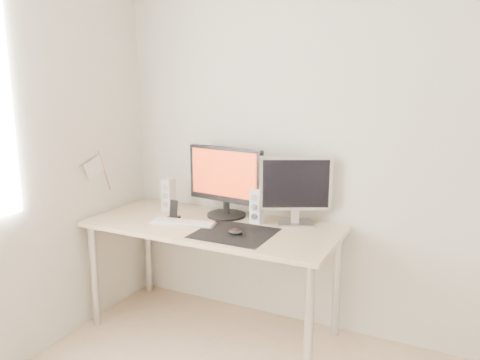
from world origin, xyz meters
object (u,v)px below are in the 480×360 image
(keyboard, at_px, (183,223))
(phone_dock, at_px, (174,213))
(mouse, at_px, (235,232))
(speaker_right, at_px, (257,206))
(speaker_left, at_px, (169,195))
(second_monitor, at_px, (295,187))
(main_monitor, at_px, (225,179))
(desk, at_px, (213,235))

(keyboard, xyz_separation_m, phone_dock, (-0.12, 0.07, 0.03))
(mouse, xyz_separation_m, speaker_right, (0.01, 0.29, 0.09))
(mouse, relative_size, speaker_right, 0.44)
(speaker_left, height_order, speaker_right, same)
(second_monitor, bearing_deg, keyboard, -154.82)
(second_monitor, height_order, phone_dock, second_monitor)
(speaker_right, bearing_deg, mouse, -92.30)
(main_monitor, xyz_separation_m, phone_dock, (-0.29, -0.19, -0.22))
(speaker_left, xyz_separation_m, phone_dock, (0.15, -0.15, -0.07))
(mouse, bearing_deg, desk, 148.98)
(desk, bearing_deg, keyboard, -154.12)
(speaker_left, bearing_deg, phone_dock, -46.82)
(speaker_left, height_order, phone_dock, speaker_left)
(mouse, height_order, speaker_right, speaker_right)
(speaker_right, bearing_deg, keyboard, -150.54)
(mouse, distance_m, phone_dock, 0.53)
(desk, relative_size, phone_dock, 12.86)
(main_monitor, height_order, keyboard, main_monitor)
(desk, height_order, main_monitor, main_monitor)
(desk, distance_m, main_monitor, 0.38)
(keyboard, bearing_deg, second_monitor, 25.18)
(main_monitor, bearing_deg, speaker_left, -175.37)
(mouse, height_order, desk, mouse)
(speaker_right, relative_size, phone_dock, 1.79)
(second_monitor, xyz_separation_m, speaker_left, (-0.90, -0.07, -0.13))
(main_monitor, distance_m, keyboard, 0.40)
(desk, distance_m, speaker_left, 0.49)
(main_monitor, bearing_deg, keyboard, -122.27)
(desk, distance_m, second_monitor, 0.61)
(desk, xyz_separation_m, phone_dock, (-0.29, -0.01, 0.12))
(speaker_left, distance_m, phone_dock, 0.22)
(desk, height_order, phone_dock, phone_dock)
(desk, relative_size, main_monitor, 2.90)
(speaker_left, distance_m, speaker_right, 0.67)
(speaker_right, bearing_deg, phone_dock, -163.35)
(mouse, xyz_separation_m, keyboard, (-0.40, 0.06, -0.01))
(desk, relative_size, speaker_left, 7.19)
(mouse, relative_size, speaker_left, 0.44)
(main_monitor, bearing_deg, phone_dock, -146.40)
(mouse, height_order, speaker_left, speaker_left)
(desk, height_order, speaker_right, speaker_right)
(second_monitor, distance_m, keyboard, 0.74)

